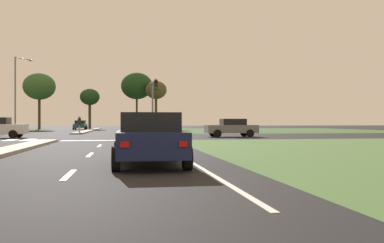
{
  "coord_description": "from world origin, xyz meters",
  "views": [
    {
      "loc": [
        4.8,
        -5.42,
        1.26
      ],
      "look_at": [
        11.87,
        37.87,
        1.3
      ],
      "focal_mm": 38.69,
      "sensor_mm": 36.0,
      "label": 1
    }
  ],
  "objects_px": {
    "car_grey_second": "(232,128)",
    "pedestrian_at_median": "(79,122)",
    "treeline_fifth": "(137,86)",
    "treeline_sixth": "(156,91)",
    "traffic_signal_far_right": "(154,96)",
    "street_lamp_third": "(17,90)",
    "car_navy_fifth": "(149,139)",
    "treeline_fourth": "(90,97)",
    "treeline_third": "(39,87)",
    "car_teal_near": "(80,125)"
  },
  "relations": [
    {
      "from": "treeline_fourth",
      "to": "treeline_sixth",
      "type": "distance_m",
      "value": 11.8
    },
    {
      "from": "treeline_fifth",
      "to": "treeline_sixth",
      "type": "distance_m",
      "value": 4.5
    },
    {
      "from": "car_teal_near",
      "to": "car_grey_second",
      "type": "relative_size",
      "value": 1.06
    },
    {
      "from": "treeline_fourth",
      "to": "treeline_sixth",
      "type": "xyz_separation_m",
      "value": [
        11.29,
        -3.25,
        1.09
      ]
    },
    {
      "from": "treeline_fifth",
      "to": "car_grey_second",
      "type": "bearing_deg",
      "value": -80.47
    },
    {
      "from": "car_navy_fifth",
      "to": "treeline_fifth",
      "type": "xyz_separation_m",
      "value": [
        1.43,
        61.7,
        6.83
      ]
    },
    {
      "from": "treeline_third",
      "to": "treeline_sixth",
      "type": "bearing_deg",
      "value": -3.87
    },
    {
      "from": "car_grey_second",
      "to": "car_navy_fifth",
      "type": "distance_m",
      "value": 23.13
    },
    {
      "from": "car_grey_second",
      "to": "traffic_signal_far_right",
      "type": "distance_m",
      "value": 9.41
    },
    {
      "from": "pedestrian_at_median",
      "to": "treeline_sixth",
      "type": "relative_size",
      "value": 0.21
    },
    {
      "from": "street_lamp_third",
      "to": "treeline_sixth",
      "type": "distance_m",
      "value": 24.26
    },
    {
      "from": "car_teal_near",
      "to": "treeline_fifth",
      "type": "distance_m",
      "value": 12.52
    },
    {
      "from": "pedestrian_at_median",
      "to": "treeline_third",
      "type": "bearing_deg",
      "value": 39.52
    },
    {
      "from": "treeline_fourth",
      "to": "pedestrian_at_median",
      "type": "bearing_deg",
      "value": -87.53
    },
    {
      "from": "car_grey_second",
      "to": "treeline_third",
      "type": "relative_size",
      "value": 0.46
    },
    {
      "from": "treeline_fourth",
      "to": "treeline_sixth",
      "type": "height_order",
      "value": "treeline_sixth"
    },
    {
      "from": "treeline_fifth",
      "to": "treeline_fourth",
      "type": "bearing_deg",
      "value": 178.54
    },
    {
      "from": "car_grey_second",
      "to": "street_lamp_third",
      "type": "height_order",
      "value": "street_lamp_third"
    },
    {
      "from": "treeline_fourth",
      "to": "treeline_fifth",
      "type": "xyz_separation_m",
      "value": [
        8.13,
        -0.21,
        2.08
      ]
    },
    {
      "from": "treeline_fourth",
      "to": "treeline_sixth",
      "type": "bearing_deg",
      "value": -16.07
    },
    {
      "from": "car_teal_near",
      "to": "treeline_sixth",
      "type": "bearing_deg",
      "value": -170.72
    },
    {
      "from": "car_grey_second",
      "to": "pedestrian_at_median",
      "type": "relative_size",
      "value": 2.46
    },
    {
      "from": "car_teal_near",
      "to": "treeline_fourth",
      "type": "bearing_deg",
      "value": -101.38
    },
    {
      "from": "street_lamp_third",
      "to": "treeline_fourth",
      "type": "bearing_deg",
      "value": 67.84
    },
    {
      "from": "pedestrian_at_median",
      "to": "traffic_signal_far_right",
      "type": "bearing_deg",
      "value": -104.63
    },
    {
      "from": "car_navy_fifth",
      "to": "pedestrian_at_median",
      "type": "relative_size",
      "value": 2.47
    },
    {
      "from": "car_navy_fifth",
      "to": "treeline_fourth",
      "type": "xyz_separation_m",
      "value": [
        -6.7,
        61.91,
        4.75
      ]
    },
    {
      "from": "traffic_signal_far_right",
      "to": "treeline_third",
      "type": "distance_m",
      "value": 36.08
    },
    {
      "from": "treeline_sixth",
      "to": "traffic_signal_far_right",
      "type": "bearing_deg",
      "value": -94.68
    },
    {
      "from": "car_teal_near",
      "to": "traffic_signal_far_right",
      "type": "distance_m",
      "value": 30.22
    },
    {
      "from": "traffic_signal_far_right",
      "to": "street_lamp_third",
      "type": "xyz_separation_m",
      "value": [
        -16.34,
        15.19,
        1.6
      ]
    },
    {
      "from": "car_teal_near",
      "to": "treeline_fifth",
      "type": "bearing_deg",
      "value": -151.14
    },
    {
      "from": "street_lamp_third",
      "to": "treeline_fifth",
      "type": "height_order",
      "value": "treeline_fifth"
    },
    {
      "from": "treeline_third",
      "to": "treeline_fifth",
      "type": "bearing_deg",
      "value": 6.15
    },
    {
      "from": "traffic_signal_far_right",
      "to": "pedestrian_at_median",
      "type": "bearing_deg",
      "value": 145.12
    },
    {
      "from": "car_teal_near",
      "to": "treeline_sixth",
      "type": "xyz_separation_m",
      "value": [
        12.36,
        2.02,
        5.85
      ]
    },
    {
      "from": "street_lamp_third",
      "to": "car_navy_fifth",
      "type": "bearing_deg",
      "value": -71.85
    },
    {
      "from": "car_navy_fifth",
      "to": "treeline_fifth",
      "type": "distance_m",
      "value": 62.09
    },
    {
      "from": "traffic_signal_far_right",
      "to": "pedestrian_at_median",
      "type": "distance_m",
      "value": 9.58
    },
    {
      "from": "car_navy_fifth",
      "to": "street_lamp_third",
      "type": "xyz_separation_m",
      "value": [
        -14.23,
        43.41,
        4.56
      ]
    },
    {
      "from": "treeline_sixth",
      "to": "car_navy_fifth",
      "type": "bearing_deg",
      "value": -94.48
    },
    {
      "from": "car_teal_near",
      "to": "car_navy_fifth",
      "type": "relative_size",
      "value": 1.06
    },
    {
      "from": "treeline_sixth",
      "to": "car_grey_second",
      "type": "bearing_deg",
      "value": -84.51
    },
    {
      "from": "car_grey_second",
      "to": "pedestrian_at_median",
      "type": "distance_m",
      "value": 18.07
    },
    {
      "from": "traffic_signal_far_right",
      "to": "street_lamp_third",
      "type": "height_order",
      "value": "street_lamp_third"
    },
    {
      "from": "car_grey_second",
      "to": "car_navy_fifth",
      "type": "height_order",
      "value": "car_grey_second"
    },
    {
      "from": "street_lamp_third",
      "to": "treeline_fifth",
      "type": "bearing_deg",
      "value": 49.42
    },
    {
      "from": "traffic_signal_far_right",
      "to": "treeline_fifth",
      "type": "xyz_separation_m",
      "value": [
        -0.68,
        33.47,
        3.87
      ]
    },
    {
      "from": "car_teal_near",
      "to": "pedestrian_at_median",
      "type": "distance_m",
      "value": 23.24
    },
    {
      "from": "car_grey_second",
      "to": "treeline_fifth",
      "type": "bearing_deg",
      "value": 9.53
    }
  ]
}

